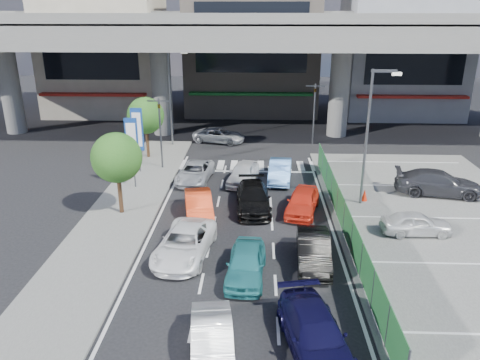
{
  "coord_description": "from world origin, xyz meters",
  "views": [
    {
      "loc": [
        0.74,
        -20.24,
        11.24
      ],
      "look_at": [
        -0.21,
        4.44,
        2.01
      ],
      "focal_mm": 35.0,
      "sensor_mm": 36.0,
      "label": 1
    }
  ],
  "objects_px": {
    "signboard_far": "(137,131)",
    "tree_far": "(146,116)",
    "kei_truck_front_right": "(280,171)",
    "parked_sedan_dgrey": "(438,183)",
    "taxi_teal_mid": "(246,263)",
    "traffic_cone": "(364,195)",
    "sedan_white_front_mid": "(243,173)",
    "crossing_wagon_silver": "(219,135)",
    "traffic_light_left": "(160,116)",
    "hatch_white_back_mid": "(212,343)",
    "taxi_orange_right": "(302,201)",
    "sedan_white_mid_left": "(185,243)",
    "hatch_black_mid_right": "(313,250)",
    "wagon_silver_front_left": "(195,172)",
    "street_lamp_right": "(371,127)",
    "minivan_navy_back": "(315,334)",
    "street_lamp_left": "(172,90)",
    "parked_sedan_white": "(416,223)",
    "sedan_black_mid": "(253,198)",
    "tree_near": "(117,158)",
    "traffic_light_right": "(315,99)",
    "taxi_orange_left": "(199,205)",
    "signboard_near": "(132,143)"
  },
  "relations": [
    {
      "from": "street_lamp_right",
      "to": "hatch_black_mid_right",
      "type": "xyz_separation_m",
      "value": [
        -3.79,
        -7.13,
        -4.08
      ]
    },
    {
      "from": "hatch_black_mid_right",
      "to": "wagon_silver_front_left",
      "type": "bearing_deg",
      "value": 125.58
    },
    {
      "from": "kei_truck_front_right",
      "to": "parked_sedan_dgrey",
      "type": "xyz_separation_m",
      "value": [
        9.82,
        -2.3,
        0.13
      ]
    },
    {
      "from": "signboard_far",
      "to": "traffic_cone",
      "type": "bearing_deg",
      "value": -17.18
    },
    {
      "from": "traffic_light_left",
      "to": "hatch_white_back_mid",
      "type": "bearing_deg",
      "value": -74.24
    },
    {
      "from": "street_lamp_right",
      "to": "parked_sedan_dgrey",
      "type": "relative_size",
      "value": 1.52
    },
    {
      "from": "taxi_teal_mid",
      "to": "kei_truck_front_right",
      "type": "height_order",
      "value": "same"
    },
    {
      "from": "sedan_white_mid_left",
      "to": "sedan_white_front_mid",
      "type": "xyz_separation_m",
      "value": [
        2.46,
        9.96,
        0.01
      ]
    },
    {
      "from": "street_lamp_left",
      "to": "tree_far",
      "type": "height_order",
      "value": "street_lamp_left"
    },
    {
      "from": "hatch_white_back_mid",
      "to": "minivan_navy_back",
      "type": "bearing_deg",
      "value": 1.97
    },
    {
      "from": "sedan_black_mid",
      "to": "parked_sedan_white",
      "type": "distance_m",
      "value": 9.0
    },
    {
      "from": "taxi_orange_left",
      "to": "taxi_orange_right",
      "type": "height_order",
      "value": "same"
    },
    {
      "from": "sedan_white_front_mid",
      "to": "signboard_far",
      "type": "bearing_deg",
      "value": 178.91
    },
    {
      "from": "traffic_light_right",
      "to": "signboard_far",
      "type": "distance_m",
      "value": 15.38
    },
    {
      "from": "traffic_light_left",
      "to": "taxi_teal_mid",
      "type": "xyz_separation_m",
      "value": [
        6.51,
        -14.39,
        -3.25
      ]
    },
    {
      "from": "traffic_light_left",
      "to": "taxi_orange_right",
      "type": "relative_size",
      "value": 1.28
    },
    {
      "from": "street_lamp_left",
      "to": "signboard_far",
      "type": "height_order",
      "value": "street_lamp_left"
    },
    {
      "from": "tree_far",
      "to": "taxi_teal_mid",
      "type": "bearing_deg",
      "value": -64.35
    },
    {
      "from": "taxi_orange_right",
      "to": "wagon_silver_front_left",
      "type": "distance_m",
      "value": 8.45
    },
    {
      "from": "sedan_black_mid",
      "to": "parked_sedan_dgrey",
      "type": "height_order",
      "value": "parked_sedan_dgrey"
    },
    {
      "from": "street_lamp_right",
      "to": "street_lamp_left",
      "type": "bearing_deg",
      "value": 138.37
    },
    {
      "from": "minivan_navy_back",
      "to": "street_lamp_left",
      "type": "bearing_deg",
      "value": 99.35
    },
    {
      "from": "hatch_black_mid_right",
      "to": "wagon_silver_front_left",
      "type": "distance_m",
      "value": 12.69
    },
    {
      "from": "crossing_wagon_silver",
      "to": "sedan_black_mid",
      "type": "bearing_deg",
      "value": -154.25
    },
    {
      "from": "traffic_light_left",
      "to": "crossing_wagon_silver",
      "type": "relative_size",
      "value": 1.16
    },
    {
      "from": "signboard_far",
      "to": "tree_far",
      "type": "distance_m",
      "value": 3.53
    },
    {
      "from": "traffic_light_right",
      "to": "traffic_light_left",
      "type": "bearing_deg",
      "value": -149.11
    },
    {
      "from": "traffic_light_left",
      "to": "traffic_light_right",
      "type": "height_order",
      "value": "same"
    },
    {
      "from": "taxi_teal_mid",
      "to": "traffic_cone",
      "type": "bearing_deg",
      "value": 55.26
    },
    {
      "from": "traffic_light_right",
      "to": "signboard_far",
      "type": "bearing_deg",
      "value": -148.57
    },
    {
      "from": "sedan_black_mid",
      "to": "kei_truck_front_right",
      "type": "relative_size",
      "value": 1.14
    },
    {
      "from": "signboard_far",
      "to": "street_lamp_left",
      "type": "bearing_deg",
      "value": 79.69
    },
    {
      "from": "street_lamp_left",
      "to": "taxi_orange_left",
      "type": "bearing_deg",
      "value": -75.0
    },
    {
      "from": "traffic_light_left",
      "to": "minivan_navy_back",
      "type": "relative_size",
      "value": 1.09
    },
    {
      "from": "sedan_white_mid_left",
      "to": "hatch_black_mid_right",
      "type": "height_order",
      "value": "hatch_black_mid_right"
    },
    {
      "from": "hatch_black_mid_right",
      "to": "sedan_white_front_mid",
      "type": "distance_m",
      "value": 11.01
    },
    {
      "from": "signboard_near",
      "to": "parked_sedan_dgrey",
      "type": "relative_size",
      "value": 0.89
    },
    {
      "from": "taxi_teal_mid",
      "to": "tree_far",
      "type": "bearing_deg",
      "value": 119.45
    },
    {
      "from": "traffic_light_right",
      "to": "signboard_far",
      "type": "relative_size",
      "value": 1.11
    },
    {
      "from": "tree_far",
      "to": "hatch_white_back_mid",
      "type": "distance_m",
      "value": 23.33
    },
    {
      "from": "traffic_light_left",
      "to": "street_lamp_left",
      "type": "distance_m",
      "value": 6.06
    },
    {
      "from": "tree_near",
      "to": "minivan_navy_back",
      "type": "distance_m",
      "value": 14.97
    },
    {
      "from": "street_lamp_right",
      "to": "parked_sedan_white",
      "type": "xyz_separation_m",
      "value": [
        1.85,
        -4.01,
        -4.1
      ]
    },
    {
      "from": "street_lamp_left",
      "to": "kei_truck_front_right",
      "type": "height_order",
      "value": "street_lamp_left"
    },
    {
      "from": "tree_near",
      "to": "taxi_orange_right",
      "type": "relative_size",
      "value": 1.19
    },
    {
      "from": "street_lamp_left",
      "to": "minivan_navy_back",
      "type": "relative_size",
      "value": 1.68
    },
    {
      "from": "hatch_white_back_mid",
      "to": "taxi_orange_right",
      "type": "xyz_separation_m",
      "value": [
        4.06,
        12.16,
        0.03
      ]
    },
    {
      "from": "sedan_white_front_mid",
      "to": "crossing_wagon_silver",
      "type": "bearing_deg",
      "value": 115.51
    },
    {
      "from": "traffic_light_left",
      "to": "hatch_black_mid_right",
      "type": "distance_m",
      "value": 16.57
    },
    {
      "from": "traffic_light_left",
      "to": "crossing_wagon_silver",
      "type": "xyz_separation_m",
      "value": [
        3.59,
        7.26,
        -3.31
      ]
    }
  ]
}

